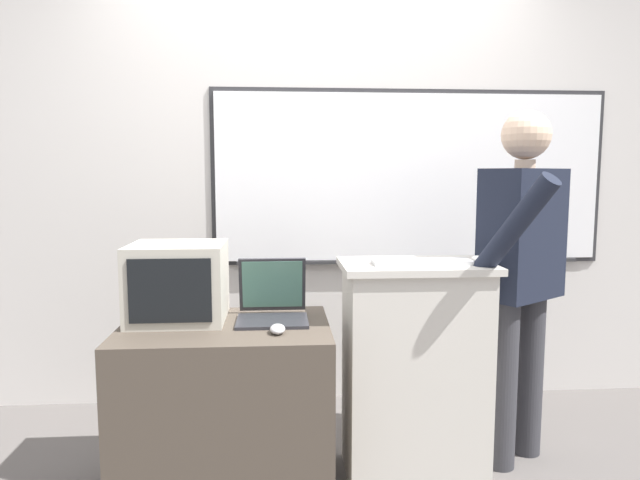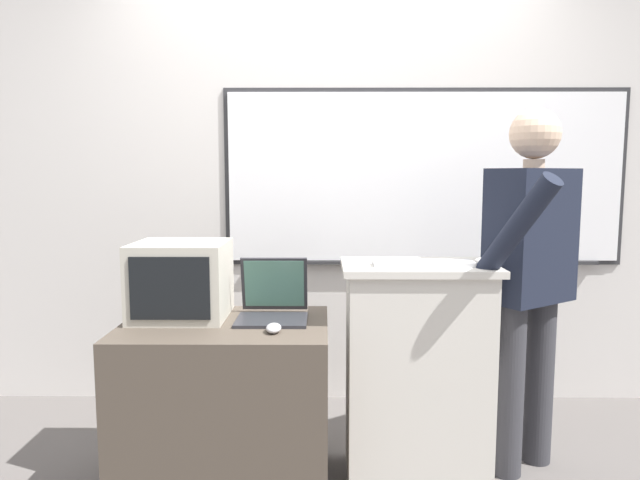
{
  "view_description": "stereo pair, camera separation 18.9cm",
  "coord_description": "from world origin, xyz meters",
  "px_view_note": "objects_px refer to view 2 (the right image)",
  "views": [
    {
      "loc": [
        -0.23,
        -1.97,
        1.35
      ],
      "look_at": [
        -0.06,
        0.4,
        1.07
      ],
      "focal_mm": 32.0,
      "sensor_mm": 36.0,
      "label": 1
    },
    {
      "loc": [
        -0.04,
        -1.98,
        1.35
      ],
      "look_at": [
        -0.06,
        0.4,
        1.07
      ],
      "focal_mm": 32.0,
      "sensor_mm": 36.0,
      "label": 2
    }
  ],
  "objects_px": {
    "person_presenter": "(530,267)",
    "crt_monitor": "(181,280)",
    "laptop": "(273,300)",
    "wireless_keyboard": "(423,263)",
    "side_desk": "(226,407)",
    "computer_mouse_by_keyboard": "(482,262)",
    "computer_mouse_by_laptop": "(274,328)",
    "lectern_podium": "(416,372)"
  },
  "relations": [
    {
      "from": "person_presenter",
      "to": "crt_monitor",
      "type": "bearing_deg",
      "value": 149.15
    },
    {
      "from": "person_presenter",
      "to": "crt_monitor",
      "type": "xyz_separation_m",
      "value": [
        -1.53,
        -0.08,
        -0.04
      ]
    },
    {
      "from": "laptop",
      "to": "person_presenter",
      "type": "bearing_deg",
      "value": 4.2
    },
    {
      "from": "wireless_keyboard",
      "to": "side_desk",
      "type": "bearing_deg",
      "value": -176.64
    },
    {
      "from": "side_desk",
      "to": "person_presenter",
      "type": "bearing_deg",
      "value": 7.72
    },
    {
      "from": "person_presenter",
      "to": "computer_mouse_by_keyboard",
      "type": "height_order",
      "value": "person_presenter"
    },
    {
      "from": "laptop",
      "to": "side_desk",
      "type": "bearing_deg",
      "value": -153.51
    },
    {
      "from": "wireless_keyboard",
      "to": "computer_mouse_by_laptop",
      "type": "distance_m",
      "value": 0.68
    },
    {
      "from": "lectern_podium",
      "to": "crt_monitor",
      "type": "bearing_deg",
      "value": -179.88
    },
    {
      "from": "lectern_podium",
      "to": "laptop",
      "type": "relative_size",
      "value": 3.24
    },
    {
      "from": "side_desk",
      "to": "crt_monitor",
      "type": "height_order",
      "value": "crt_monitor"
    },
    {
      "from": "lectern_podium",
      "to": "laptop",
      "type": "distance_m",
      "value": 0.7
    },
    {
      "from": "lectern_podium",
      "to": "computer_mouse_by_laptop",
      "type": "bearing_deg",
      "value": -158.16
    },
    {
      "from": "person_presenter",
      "to": "wireless_keyboard",
      "type": "height_order",
      "value": "person_presenter"
    },
    {
      "from": "computer_mouse_by_laptop",
      "to": "lectern_podium",
      "type": "bearing_deg",
      "value": 21.84
    },
    {
      "from": "crt_monitor",
      "to": "computer_mouse_by_laptop",
      "type": "bearing_deg",
      "value": -29.76
    },
    {
      "from": "person_presenter",
      "to": "laptop",
      "type": "height_order",
      "value": "person_presenter"
    },
    {
      "from": "computer_mouse_by_keyboard",
      "to": "computer_mouse_by_laptop",
      "type": "bearing_deg",
      "value": -167.43
    },
    {
      "from": "laptop",
      "to": "wireless_keyboard",
      "type": "relative_size",
      "value": 0.71
    },
    {
      "from": "person_presenter",
      "to": "computer_mouse_by_laptop",
      "type": "relative_size",
      "value": 16.28
    },
    {
      "from": "person_presenter",
      "to": "laptop",
      "type": "relative_size",
      "value": 5.48
    },
    {
      "from": "side_desk",
      "to": "computer_mouse_by_keyboard",
      "type": "xyz_separation_m",
      "value": [
        1.08,
        0.05,
        0.62
      ]
    },
    {
      "from": "crt_monitor",
      "to": "person_presenter",
      "type": "bearing_deg",
      "value": 3.05
    },
    {
      "from": "lectern_podium",
      "to": "laptop",
      "type": "height_order",
      "value": "laptop"
    },
    {
      "from": "lectern_podium",
      "to": "wireless_keyboard",
      "type": "distance_m",
      "value": 0.49
    },
    {
      "from": "side_desk",
      "to": "person_presenter",
      "type": "relative_size",
      "value": 0.53
    },
    {
      "from": "wireless_keyboard",
      "to": "computer_mouse_by_laptop",
      "type": "xyz_separation_m",
      "value": [
        -0.61,
        -0.19,
        -0.23
      ]
    },
    {
      "from": "lectern_podium",
      "to": "crt_monitor",
      "type": "distance_m",
      "value": 1.1
    },
    {
      "from": "lectern_podium",
      "to": "computer_mouse_by_laptop",
      "type": "height_order",
      "value": "lectern_podium"
    },
    {
      "from": "person_presenter",
      "to": "wireless_keyboard",
      "type": "distance_m",
      "value": 0.52
    },
    {
      "from": "wireless_keyboard",
      "to": "computer_mouse_by_keyboard",
      "type": "height_order",
      "value": "computer_mouse_by_keyboard"
    },
    {
      "from": "side_desk",
      "to": "computer_mouse_by_laptop",
      "type": "xyz_separation_m",
      "value": [
        0.22,
        -0.14,
        0.38
      ]
    },
    {
      "from": "side_desk",
      "to": "crt_monitor",
      "type": "relative_size",
      "value": 2.18
    },
    {
      "from": "side_desk",
      "to": "computer_mouse_by_keyboard",
      "type": "bearing_deg",
      "value": 2.74
    },
    {
      "from": "lectern_podium",
      "to": "person_presenter",
      "type": "height_order",
      "value": "person_presenter"
    },
    {
      "from": "computer_mouse_by_keyboard",
      "to": "lectern_podium",
      "type": "bearing_deg",
      "value": 169.29
    },
    {
      "from": "computer_mouse_by_laptop",
      "to": "crt_monitor",
      "type": "xyz_separation_m",
      "value": [
        -0.42,
        0.24,
        0.15
      ]
    },
    {
      "from": "laptop",
      "to": "computer_mouse_by_laptop",
      "type": "bearing_deg",
      "value": -84.63
    },
    {
      "from": "crt_monitor",
      "to": "side_desk",
      "type": "bearing_deg",
      "value": -25.99
    },
    {
      "from": "wireless_keyboard",
      "to": "crt_monitor",
      "type": "bearing_deg",
      "value": 177.23
    },
    {
      "from": "person_presenter",
      "to": "computer_mouse_by_keyboard",
      "type": "bearing_deg",
      "value": 173.44
    },
    {
      "from": "laptop",
      "to": "crt_monitor",
      "type": "height_order",
      "value": "crt_monitor"
    }
  ]
}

